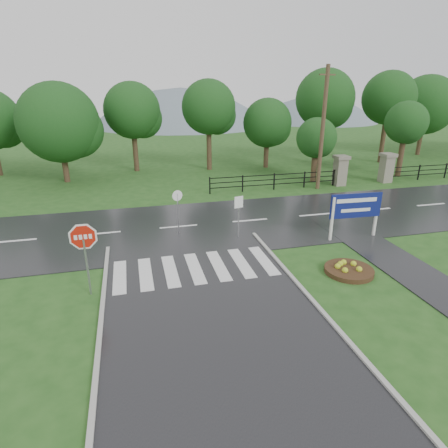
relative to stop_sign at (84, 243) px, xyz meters
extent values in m
plane|color=#224D19|center=(4.00, -4.01, -2.00)|extent=(120.00, 120.00, 0.00)
cube|color=black|center=(4.00, 5.99, -2.00)|extent=(90.00, 8.00, 0.04)
cube|color=#2A2A2C|center=(12.50, -0.01, -2.00)|extent=(2.20, 11.00, 0.04)
cube|color=silver|center=(1.00, 0.99, -1.94)|extent=(0.50, 2.80, 0.02)
cube|color=silver|center=(2.00, 0.99, -1.94)|extent=(0.50, 2.80, 0.02)
cube|color=silver|center=(3.00, 0.99, -1.94)|extent=(0.50, 2.80, 0.02)
cube|color=silver|center=(4.00, 0.99, -1.94)|extent=(0.50, 2.80, 0.02)
cube|color=silver|center=(5.00, 0.99, -1.94)|extent=(0.50, 2.80, 0.02)
cube|color=silver|center=(6.00, 0.99, -1.94)|extent=(0.50, 2.80, 0.02)
cube|color=silver|center=(7.00, 0.99, -1.94)|extent=(0.50, 2.80, 0.02)
cube|color=#A3A39B|center=(7.55, -8.01, -2.00)|extent=(0.15, 24.00, 0.12)
cube|color=gray|center=(17.00, 11.99, -1.00)|extent=(0.80, 0.80, 2.00)
cube|color=#6B6659|center=(17.00, 11.99, 0.12)|extent=(1.00, 1.00, 0.24)
cube|color=gray|center=(21.00, 11.99, -1.00)|extent=(0.80, 0.80, 2.00)
cube|color=#6B6659|center=(21.00, 11.99, 0.12)|extent=(1.00, 1.00, 0.24)
cube|color=black|center=(11.75, 11.99, -1.60)|extent=(9.50, 0.05, 0.05)
cube|color=black|center=(11.75, 11.99, -1.25)|extent=(9.50, 0.05, 0.05)
cube|color=black|center=(11.75, 11.99, -0.90)|extent=(9.50, 0.05, 0.05)
cube|color=black|center=(7.00, 11.99, -1.40)|extent=(0.08, 0.08, 1.20)
cube|color=black|center=(16.50, 11.99, -1.40)|extent=(0.08, 0.08, 1.20)
cube|color=black|center=(21.50, 11.99, -1.40)|extent=(0.08, 0.08, 1.20)
sphere|color=slate|center=(12.00, 60.99, -19.28)|extent=(48.00, 48.00, 48.00)
sphere|color=slate|center=(40.00, 60.99, -14.96)|extent=(36.00, 36.00, 36.00)
cube|color=#939399|center=(0.00, 0.00, -0.93)|extent=(0.06, 0.06, 2.14)
cylinder|color=white|center=(0.00, 0.01, 0.25)|extent=(1.29, 0.02, 1.29)
cylinder|color=#B5190C|center=(0.00, 0.00, 0.25)|extent=(1.12, 0.03, 1.12)
cube|color=silver|center=(10.93, 2.37, -0.90)|extent=(0.11, 0.11, 2.19)
cube|color=silver|center=(13.34, 2.37, -0.90)|extent=(0.11, 0.11, 2.19)
cube|color=navy|center=(12.13, 2.37, -0.30)|extent=(2.63, 0.19, 1.21)
cube|color=white|center=(12.13, 2.34, -0.02)|extent=(2.08, 0.11, 0.20)
cube|color=white|center=(12.13, 2.34, -0.52)|extent=(1.53, 0.08, 0.16)
cylinder|color=#332111|center=(9.99, -0.83, -1.90)|extent=(1.95, 1.95, 0.19)
cube|color=#939399|center=(6.71, 3.88, -1.00)|extent=(0.04, 0.04, 2.00)
cube|color=white|center=(6.71, 3.86, -0.16)|extent=(0.46, 0.14, 0.58)
cylinder|color=#939399|center=(3.90, 5.06, -0.93)|extent=(0.06, 0.06, 2.14)
cylinder|color=white|center=(3.90, 5.04, 0.03)|extent=(0.52, 0.18, 0.54)
cylinder|color=#473523|center=(14.97, 11.49, 2.22)|extent=(0.28, 0.28, 8.44)
cube|color=brown|center=(14.97, 11.49, 5.79)|extent=(1.45, 0.58, 0.09)
cylinder|color=#3D2B1C|center=(15.62, 13.49, -0.59)|extent=(0.39, 0.39, 2.83)
sphere|color=#133D14|center=(15.62, 13.49, 1.39)|extent=(3.03, 3.03, 3.03)
cylinder|color=#3D2B1C|center=(23.35, 13.49, -0.18)|extent=(0.49, 0.49, 3.63)
sphere|color=#133D14|center=(23.35, 13.49, 2.36)|extent=(3.31, 3.31, 3.31)
camera|label=1|loc=(1.79, -12.68, 5.13)|focal=30.00mm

